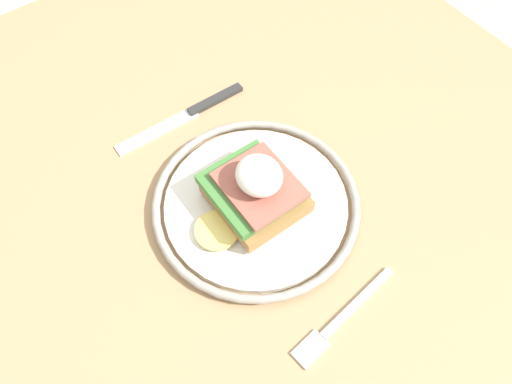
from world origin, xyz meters
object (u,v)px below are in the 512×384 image
sandwich (255,190)px  knife (191,112)px  fork (341,319)px  plate (256,204)px

sandwich → knife: 0.17m
sandwich → knife: sandwich is taller
sandwich → fork: 0.17m
plate → fork: size_ratio=1.69×
plate → knife: (0.17, -0.01, -0.01)m
fork → knife: knife is taller
plate → fork: bearing=177.0°
plate → sandwich: (-0.00, 0.00, 0.03)m
knife → fork: bearing=175.9°
sandwich → knife: (0.17, -0.02, -0.04)m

